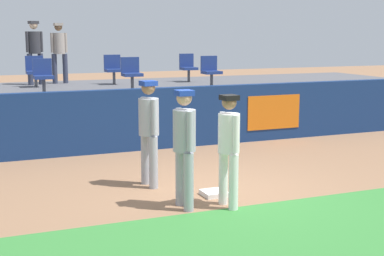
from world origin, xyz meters
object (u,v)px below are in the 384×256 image
(player_fielder_home, at_px, (229,143))
(player_runner_visitor, at_px, (149,126))
(spectator_capped, at_px, (59,49))
(seat_front_center, at_px, (131,72))
(seat_front_right, at_px, (211,70))
(first_base, at_px, (214,193))
(seat_back_left, at_px, (35,70))
(player_coach_visitor, at_px, (184,141))
(seat_back_center, at_px, (113,68))
(seat_front_left, at_px, (43,74))
(seat_back_right, at_px, (188,66))
(spectator_hooded, at_px, (35,48))

(player_fielder_home, relative_size, player_runner_visitor, 0.94)
(player_runner_visitor, xyz_separation_m, spectator_capped, (-0.43, 7.17, 1.18))
(seat_front_center, bearing_deg, seat_front_right, -0.00)
(first_base, distance_m, seat_front_right, 6.20)
(player_fielder_home, xyz_separation_m, seat_back_left, (-2.01, 7.91, 0.72))
(seat_front_right, bearing_deg, player_fielder_home, -111.45)
(player_coach_visitor, distance_m, seat_back_center, 7.78)
(seat_front_left, bearing_deg, seat_front_right, 0.00)
(player_runner_visitor, xyz_separation_m, seat_back_left, (-1.23, 6.30, 0.65))
(seat_front_right, bearing_deg, spectator_capped, 143.57)
(seat_front_right, relative_size, seat_front_center, 1.00)
(seat_front_right, relative_size, seat_back_center, 1.00)
(player_fielder_home, xyz_separation_m, seat_back_right, (2.45, 7.91, 0.72))
(player_coach_visitor, xyz_separation_m, seat_front_center, (0.84, 5.91, 0.67))
(spectator_capped, bearing_deg, seat_back_center, 142.06)
(player_runner_visitor, distance_m, seat_front_center, 4.65)
(seat_front_center, xyz_separation_m, spectator_capped, (-1.40, 2.67, 0.53))
(player_runner_visitor, bearing_deg, seat_back_right, 145.44)
(player_fielder_home, relative_size, spectator_capped, 1.02)
(player_fielder_home, bearing_deg, seat_back_center, 174.83)
(seat_back_left, distance_m, seat_front_left, 1.80)
(seat_front_right, distance_m, seat_back_left, 4.77)
(seat_back_left, xyz_separation_m, seat_front_center, (2.19, -1.80, 0.00))
(spectator_capped, bearing_deg, seat_back_left, 42.03)
(seat_back_right, xyz_separation_m, spectator_hooded, (-4.37, 0.71, 0.56))
(first_base, distance_m, seat_back_right, 7.85)
(seat_front_left, xyz_separation_m, seat_back_center, (2.18, 1.80, 0.00))
(seat_front_left, bearing_deg, seat_front_center, 0.01)
(first_base, bearing_deg, player_coach_visitor, -148.81)
(player_coach_visitor, relative_size, seat_front_right, 2.21)
(first_base, relative_size, seat_back_left, 0.48)
(seat_back_center, bearing_deg, player_fielder_home, -91.09)
(seat_back_right, relative_size, seat_back_center, 1.00)
(player_coach_visitor, distance_m, spectator_hooded, 8.60)
(seat_front_center, relative_size, seat_front_left, 1.00)
(player_coach_visitor, xyz_separation_m, seat_back_left, (-1.35, 7.71, 0.67))
(player_fielder_home, bearing_deg, seat_back_left, -169.78)
(player_fielder_home, bearing_deg, spectator_capped, -176.17)
(seat_back_right, relative_size, spectator_hooded, 0.47)
(seat_back_left, height_order, spectator_hooded, spectator_hooded)
(seat_front_right, xyz_separation_m, seat_back_right, (0.05, 1.80, -0.00))
(player_fielder_home, xyz_separation_m, seat_front_right, (2.40, 6.11, 0.72))
(seat_front_center, distance_m, seat_back_center, 1.80)
(seat_front_right, bearing_deg, spectator_hooded, 149.87)
(spectator_hooded, xyz_separation_m, spectator_capped, (0.71, 0.16, -0.03))
(seat_front_center, bearing_deg, seat_back_right, 38.39)
(seat_back_left, relative_size, spectator_hooded, 0.47)
(first_base, height_order, seat_back_center, seat_back_center)
(seat_front_right, distance_m, seat_front_left, 4.42)
(seat_front_left, height_order, spectator_capped, spectator_capped)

